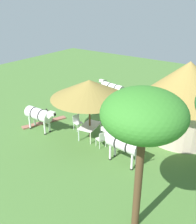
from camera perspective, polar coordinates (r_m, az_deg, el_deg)
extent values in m
plane|color=#497334|center=(15.95, 0.87, -2.31)|extent=(36.00, 36.00, 0.00)
cylinder|color=beige|center=(14.81, 18.35, -1.25)|extent=(3.94, 3.94, 2.14)
cone|color=olive|center=(14.07, 19.48, 6.53)|extent=(5.04, 5.04, 2.09)
cylinder|color=brown|center=(13.78, -1.87, -1.37)|extent=(0.10, 0.10, 2.37)
cone|color=olive|center=(13.14, -1.97, 5.18)|extent=(4.07, 4.07, 0.96)
cube|color=silver|center=(13.98, -1.84, -3.08)|extent=(1.49, 1.06, 0.04)
cylinder|color=silver|center=(14.51, 0.56, -3.64)|extent=(0.06, 0.06, 0.70)
cylinder|color=silver|center=(13.54, -1.69, -5.87)|extent=(0.06, 0.06, 0.70)
cylinder|color=silver|center=(14.79, -1.94, -3.07)|extent=(0.06, 0.06, 0.70)
cylinder|color=silver|center=(13.84, -4.33, -5.21)|extent=(0.06, 0.06, 0.70)
cube|color=silver|center=(14.92, -4.49, -2.44)|extent=(0.53, 0.52, 0.04)
cube|color=silver|center=(14.97, -4.94, -1.41)|extent=(0.44, 0.15, 0.45)
cylinder|color=silver|center=(14.99, -3.47, -3.24)|extent=(0.04, 0.04, 0.45)
cylinder|color=silver|center=(14.80, -4.66, -3.67)|extent=(0.04, 0.04, 0.45)
cylinder|color=silver|center=(15.25, -4.27, -2.75)|extent=(0.04, 0.04, 0.45)
cylinder|color=silver|center=(15.07, -5.45, -3.16)|extent=(0.04, 0.04, 0.45)
cube|color=white|center=(13.27, 0.65, -6.04)|extent=(0.57, 0.56, 0.04)
cube|color=white|center=(13.02, 1.10, -5.55)|extent=(0.42, 0.20, 0.45)
cylinder|color=white|center=(13.43, -0.46, -6.75)|extent=(0.04, 0.04, 0.45)
cylinder|color=white|center=(13.60, 0.91, -6.31)|extent=(0.04, 0.04, 0.45)
cylinder|color=white|center=(13.17, 0.36, -7.44)|extent=(0.04, 0.04, 0.45)
cylinder|color=white|center=(13.35, 1.75, -6.98)|extent=(0.04, 0.04, 0.45)
cylinder|color=black|center=(14.11, 6.38, -4.47)|extent=(0.11, 0.11, 0.78)
cylinder|color=black|center=(14.15, 5.85, -4.36)|extent=(0.11, 0.11, 0.78)
cube|color=blue|center=(13.82, 6.24, -1.98)|extent=(0.27, 0.45, 0.56)
cylinder|color=tan|center=(13.75, 7.19, -2.11)|extent=(0.08, 0.08, 0.52)
cylinder|color=tan|center=(13.89, 5.30, -1.73)|extent=(0.08, 0.08, 0.52)
sphere|color=tan|center=(13.65, 6.31, -0.46)|extent=(0.21, 0.21, 0.21)
cylinder|color=black|center=(18.09, -4.14, 2.45)|extent=(0.12, 0.12, 0.84)
cylinder|color=black|center=(18.08, -4.61, 2.42)|extent=(0.12, 0.12, 0.84)
cube|color=gold|center=(17.83, -4.45, 4.58)|extent=(0.47, 0.47, 0.60)
cylinder|color=#99765A|center=(17.85, -3.63, 4.68)|extent=(0.09, 0.09, 0.56)
cylinder|color=#99765A|center=(17.80, -5.28, 4.57)|extent=(0.09, 0.09, 0.56)
sphere|color=#99765A|center=(17.69, -4.50, 5.89)|extent=(0.23, 0.23, 0.23)
cube|color=#2966AA|center=(17.32, 0.91, 0.76)|extent=(0.61, 0.58, 0.03)
cube|color=white|center=(17.01, 0.47, 1.11)|extent=(0.61, 0.58, 0.29)
cube|color=silver|center=(17.44, 0.06, 0.54)|extent=(0.61, 0.11, 0.22)
cube|color=silver|center=(17.21, 1.58, 0.20)|extent=(0.61, 0.11, 0.22)
cylinder|color=silver|center=(11.79, 5.79, -6.95)|extent=(0.82, 1.65, 0.71)
cylinder|color=black|center=(11.64, 7.10, -7.46)|extent=(0.73, 0.13, 0.73)
cylinder|color=black|center=(11.92, 4.63, -6.50)|extent=(0.73, 0.13, 0.73)
cylinder|color=silver|center=(12.09, 2.67, -4.98)|extent=(0.36, 0.57, 0.52)
cube|color=silver|center=(12.16, 1.64, -3.91)|extent=(0.21, 0.41, 0.20)
cube|color=black|center=(12.27, 0.97, -3.78)|extent=(0.13, 0.13, 0.12)
cube|color=black|center=(11.99, 2.69, -4.15)|extent=(0.06, 0.37, 0.28)
cylinder|color=silver|center=(12.30, 2.76, -9.04)|extent=(0.11, 0.11, 0.80)
cylinder|color=black|center=(12.51, 2.73, -10.46)|extent=(0.13, 0.13, 0.06)
cylinder|color=silver|center=(12.57, 3.85, -8.28)|extent=(0.11, 0.11, 0.80)
cylinder|color=black|center=(12.77, 3.80, -9.68)|extent=(0.13, 0.13, 0.06)
cylinder|color=silver|center=(11.74, 7.60, -11.08)|extent=(0.11, 0.11, 0.80)
cylinder|color=black|center=(11.96, 7.50, -12.53)|extent=(0.13, 0.13, 0.06)
cylinder|color=silver|center=(12.02, 8.62, -10.22)|extent=(0.11, 0.11, 0.80)
cylinder|color=black|center=(12.24, 8.51, -11.65)|extent=(0.13, 0.13, 0.06)
cylinder|color=black|center=(11.47, 9.32, -8.74)|extent=(0.07, 0.24, 0.53)
cylinder|color=silver|center=(18.91, 3.38, 5.31)|extent=(0.88, 1.74, 0.70)
cylinder|color=black|center=(18.71, 4.18, 5.08)|extent=(0.71, 0.16, 0.71)
cylinder|color=black|center=(19.09, 2.68, 5.52)|extent=(0.71, 0.16, 0.71)
cylinder|color=silver|center=(19.36, 1.47, 6.37)|extent=(0.37, 0.58, 0.51)
cube|color=silver|center=(19.48, 0.85, 6.99)|extent=(0.22, 0.42, 0.20)
cube|color=black|center=(19.60, 0.46, 7.01)|extent=(0.13, 0.13, 0.12)
cube|color=black|center=(19.29, 1.48, 6.93)|extent=(0.08, 0.37, 0.28)
cylinder|color=silver|center=(19.36, 1.52, 3.85)|extent=(0.11, 0.11, 0.73)
cylinder|color=black|center=(19.48, 1.51, 2.92)|extent=(0.13, 0.13, 0.06)
cylinder|color=silver|center=(19.64, 2.26, 4.14)|extent=(0.11, 0.11, 0.73)
cylinder|color=black|center=(19.76, 2.24, 3.22)|extent=(0.13, 0.13, 0.06)
cylinder|color=silver|center=(18.62, 4.47, 2.91)|extent=(0.11, 0.11, 0.73)
cylinder|color=black|center=(18.74, 4.44, 1.95)|extent=(0.13, 0.13, 0.06)
cylinder|color=silver|center=(18.90, 5.19, 3.22)|extent=(0.11, 0.11, 0.73)
cylinder|color=black|center=(19.02, 5.16, 2.28)|extent=(0.13, 0.13, 0.06)
cylinder|color=black|center=(18.43, 5.51, 4.39)|extent=(0.08, 0.24, 0.53)
cylinder|color=silver|center=(14.97, -13.18, -0.50)|extent=(0.73, 1.63, 0.68)
cylinder|color=black|center=(15.19, -14.02, -0.21)|extent=(0.70, 0.10, 0.70)
cylinder|color=black|center=(14.77, -12.41, -0.77)|extent=(0.70, 0.10, 0.70)
cylinder|color=silver|center=(14.35, -11.04, -0.62)|extent=(0.32, 0.55, 0.51)
cube|color=silver|center=(14.10, -10.28, -0.30)|extent=(0.19, 0.40, 0.20)
cube|color=black|center=(14.00, -9.73, -0.59)|extent=(0.12, 0.12, 0.12)
cube|color=black|center=(14.27, -11.10, 0.11)|extent=(0.05, 0.37, 0.28)
cylinder|color=silver|center=(14.95, -10.81, -3.04)|extent=(0.11, 0.11, 0.77)
cylinder|color=black|center=(15.12, -10.71, -4.24)|extent=(0.13, 0.13, 0.06)
cylinder|color=silver|center=(14.73, -11.83, -3.59)|extent=(0.11, 0.11, 0.77)
cylinder|color=black|center=(14.89, -11.71, -4.81)|extent=(0.13, 0.13, 0.06)
cylinder|color=silver|center=(15.77, -14.00, -1.85)|extent=(0.11, 0.11, 0.77)
cylinder|color=black|center=(15.93, -13.88, -3.00)|extent=(0.13, 0.13, 0.06)
cylinder|color=silver|center=(15.55, -15.01, -2.35)|extent=(0.11, 0.11, 0.77)
cylinder|color=black|center=(15.71, -14.87, -3.51)|extent=(0.13, 0.13, 0.06)
cylinder|color=black|center=(15.61, -15.31, -0.08)|extent=(0.06, 0.24, 0.53)
cylinder|color=#513822|center=(8.51, 8.96, -15.57)|extent=(0.25, 0.25, 3.52)
ellipsoid|color=#347C28|center=(7.20, 10.22, -0.50)|extent=(2.48, 2.48, 1.49)
cube|color=#9C5F4E|center=(16.21, -11.89, -2.26)|extent=(2.74, 1.35, 0.08)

